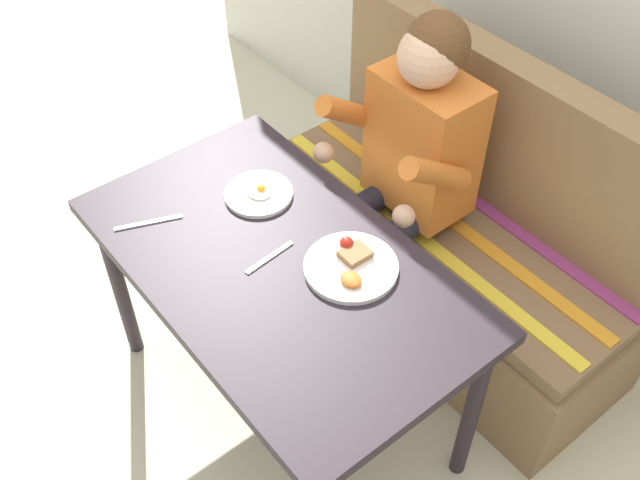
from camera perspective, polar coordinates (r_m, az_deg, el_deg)
ground_plane at (r=2.67m, az=-2.57°, el=-12.32°), size 8.00×8.00×0.00m
table at (r=2.15m, az=-3.13°, el=-3.13°), size 1.20×0.70×0.73m
couch at (r=2.75m, az=10.07°, el=0.05°), size 1.44×0.56×1.00m
person at (r=2.42m, az=6.63°, el=6.40°), size 0.45×0.61×1.21m
plate_breakfast at (r=2.06m, az=2.39°, el=-1.96°), size 0.26×0.26×0.05m
plate_eggs at (r=2.28m, az=-4.70°, el=3.58°), size 0.21×0.21×0.04m
fork at (r=2.10m, az=-3.88°, el=-1.34°), size 0.03×0.17×0.00m
knife at (r=2.25m, az=-12.97°, el=1.30°), size 0.09×0.19×0.00m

